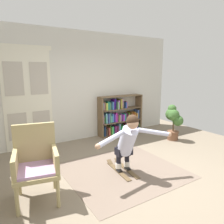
% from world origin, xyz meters
% --- Properties ---
extents(ground_plane, '(7.20, 7.20, 0.00)m').
position_xyz_m(ground_plane, '(0.00, 0.00, 0.00)').
color(ground_plane, '#7C6E5B').
extents(back_wall, '(6.00, 0.10, 2.90)m').
position_xyz_m(back_wall, '(0.00, 2.60, 1.45)').
color(back_wall, silver).
rests_on(back_wall, ground).
extents(double_door, '(1.22, 0.05, 2.45)m').
position_xyz_m(double_door, '(-1.35, 2.54, 1.23)').
color(double_door, silver).
rests_on(double_door, ground).
extents(rug, '(2.08, 1.95, 0.01)m').
position_xyz_m(rug, '(-0.15, 0.36, 0.00)').
color(rug, '#736154').
rests_on(rug, ground).
extents(bookshelf, '(1.41, 0.30, 1.15)m').
position_xyz_m(bookshelf, '(1.15, 2.39, 0.51)').
color(bookshelf, brown).
rests_on(bookshelf, ground).
extents(wicker_chair, '(0.71, 0.71, 1.10)m').
position_xyz_m(wicker_chair, '(-1.72, 0.32, 0.58)').
color(wicker_chair, tan).
rests_on(wicker_chair, ground).
extents(potted_plant, '(0.38, 0.48, 0.97)m').
position_xyz_m(potted_plant, '(2.06, 1.12, 0.59)').
color(potted_plant, brown).
rests_on(potted_plant, ground).
extents(skis_pair, '(0.36, 0.87, 0.07)m').
position_xyz_m(skis_pair, '(-0.15, 0.39, 0.02)').
color(skis_pair, brown).
rests_on(skis_pair, rug).
extents(person_skier, '(1.47, 0.68, 1.08)m').
position_xyz_m(person_skier, '(-0.17, 0.18, 0.67)').
color(person_skier, white).
rests_on(person_skier, skis_pair).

